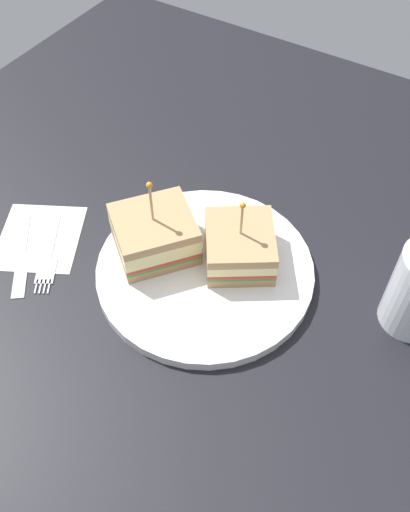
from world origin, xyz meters
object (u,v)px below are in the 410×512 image
object	(u,v)px
sandwich_half_back	(154,234)
fork	(48,261)
sandwich_half_front	(240,246)
napkin	(40,237)
plate	(205,270)
knife	(22,259)

from	to	relation	value
sandwich_half_back	fork	distance (cm)	13.60
sandwich_half_front	fork	size ratio (longest dim) A/B	1.02
napkin	fork	bearing A→B (deg)	56.26
plate	sandwich_half_front	bearing A→B (deg)	139.39
plate	napkin	xyz separation A→B (cm)	(6.03, -20.57, -0.59)
plate	sandwich_half_back	world-z (taller)	sandwich_half_back
sandwich_half_front	knife	xyz separation A→B (cm)	(13.00, -22.62, -3.42)
sandwich_half_front	sandwich_half_back	size ratio (longest dim) A/B	0.94
fork	knife	size ratio (longest dim) A/B	1.01
fork	plate	bearing A→B (deg)	116.20
sandwich_half_back	knife	xyz separation A→B (cm)	(9.10, -13.42, -3.76)
napkin	fork	xyz separation A→B (cm)	(2.35, 3.52, 0.10)
plate	fork	bearing A→B (deg)	-63.80
sandwich_half_front	knife	size ratio (longest dim) A/B	1.03
plate	sandwich_half_front	size ratio (longest dim) A/B	2.24
sandwich_half_back	knife	distance (cm)	16.65
plate	sandwich_half_back	xyz separation A→B (cm)	(0.71, -6.47, 3.28)
sandwich_half_front	sandwich_half_back	distance (cm)	9.99
sandwich_half_front	napkin	distance (cm)	25.30
plate	napkin	size ratio (longest dim) A/B	2.31
plate	sandwich_half_back	bearing A→B (deg)	-83.70
plate	sandwich_half_front	distance (cm)	5.12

